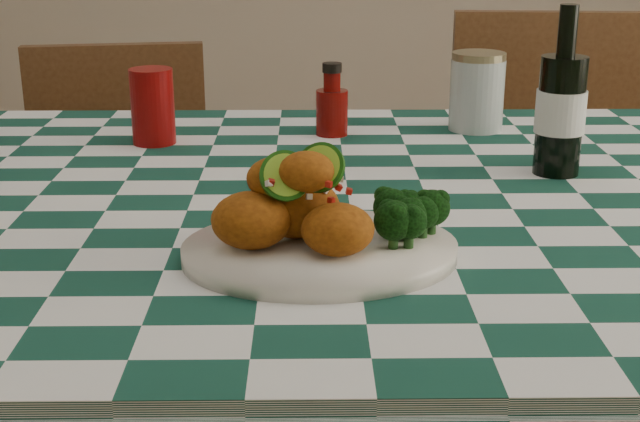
{
  "coord_description": "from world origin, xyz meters",
  "views": [
    {
      "loc": [
        -0.05,
        -1.12,
        1.15
      ],
      "look_at": [
        -0.04,
        -0.23,
        0.84
      ],
      "focal_mm": 50.0,
      "sensor_mm": 36.0,
      "label": 1
    }
  ],
  "objects_px": {
    "red_tumbler": "(153,106)",
    "fried_chicken_pile": "(307,198)",
    "ketchup_bottle": "(332,99)",
    "beer_bottle": "(562,91)",
    "mason_jar": "(477,91)",
    "plate": "(320,251)",
    "wooden_chair_left": "(122,256)",
    "wooden_chair_right": "(550,239)"
  },
  "relations": [
    {
      "from": "beer_bottle",
      "to": "wooden_chair_left",
      "type": "xyz_separation_m",
      "value": [
        -0.76,
        0.58,
        -0.47
      ]
    },
    {
      "from": "fried_chicken_pile",
      "to": "mason_jar",
      "type": "distance_m",
      "value": 0.66
    },
    {
      "from": "plate",
      "to": "fried_chicken_pile",
      "type": "height_order",
      "value": "fried_chicken_pile"
    },
    {
      "from": "fried_chicken_pile",
      "to": "wooden_chair_right",
      "type": "relative_size",
      "value": 0.17
    },
    {
      "from": "plate",
      "to": "fried_chicken_pile",
      "type": "relative_size",
      "value": 1.87
    },
    {
      "from": "ketchup_bottle",
      "to": "wooden_chair_left",
      "type": "bearing_deg",
      "value": 142.15
    },
    {
      "from": "red_tumbler",
      "to": "beer_bottle",
      "type": "height_order",
      "value": "beer_bottle"
    },
    {
      "from": "ketchup_bottle",
      "to": "mason_jar",
      "type": "height_order",
      "value": "mason_jar"
    },
    {
      "from": "wooden_chair_right",
      "to": "beer_bottle",
      "type": "bearing_deg",
      "value": -102.45
    },
    {
      "from": "mason_jar",
      "to": "wooden_chair_right",
      "type": "distance_m",
      "value": 0.56
    },
    {
      "from": "beer_bottle",
      "to": "wooden_chair_right",
      "type": "bearing_deg",
      "value": 73.58
    },
    {
      "from": "wooden_chair_left",
      "to": "ketchup_bottle",
      "type": "bearing_deg",
      "value": -46.07
    },
    {
      "from": "wooden_chair_right",
      "to": "ketchup_bottle",
      "type": "bearing_deg",
      "value": -140.13
    },
    {
      "from": "ketchup_bottle",
      "to": "red_tumbler",
      "type": "bearing_deg",
      "value": -169.63
    },
    {
      "from": "plate",
      "to": "red_tumbler",
      "type": "xyz_separation_m",
      "value": [
        -0.26,
        0.5,
        0.05
      ]
    },
    {
      "from": "fried_chicken_pile",
      "to": "wooden_chair_left",
      "type": "bearing_deg",
      "value": 114.06
    },
    {
      "from": "mason_jar",
      "to": "plate",
      "type": "bearing_deg",
      "value": -114.85
    },
    {
      "from": "red_tumbler",
      "to": "ketchup_bottle",
      "type": "height_order",
      "value": "same"
    },
    {
      "from": "red_tumbler",
      "to": "ketchup_bottle",
      "type": "relative_size",
      "value": 1.0
    },
    {
      "from": "fried_chicken_pile",
      "to": "red_tumbler",
      "type": "height_order",
      "value": "same"
    },
    {
      "from": "beer_bottle",
      "to": "wooden_chair_left",
      "type": "relative_size",
      "value": 0.27
    },
    {
      "from": "wooden_chair_left",
      "to": "wooden_chair_right",
      "type": "height_order",
      "value": "wooden_chair_right"
    },
    {
      "from": "beer_bottle",
      "to": "mason_jar",
      "type": "bearing_deg",
      "value": 104.29
    },
    {
      "from": "plate",
      "to": "mason_jar",
      "type": "height_order",
      "value": "mason_jar"
    },
    {
      "from": "mason_jar",
      "to": "wooden_chair_left",
      "type": "bearing_deg",
      "value": 155.7
    },
    {
      "from": "wooden_chair_left",
      "to": "mason_jar",
      "type": "bearing_deg",
      "value": -32.52
    },
    {
      "from": "plate",
      "to": "ketchup_bottle",
      "type": "xyz_separation_m",
      "value": [
        0.03,
        0.56,
        0.05
      ]
    },
    {
      "from": "red_tumbler",
      "to": "fried_chicken_pile",
      "type": "bearing_deg",
      "value": -64.0
    },
    {
      "from": "wooden_chair_left",
      "to": "red_tumbler",
      "type": "bearing_deg",
      "value": -76.72
    },
    {
      "from": "beer_bottle",
      "to": "wooden_chair_left",
      "type": "height_order",
      "value": "beer_bottle"
    },
    {
      "from": "fried_chicken_pile",
      "to": "wooden_chair_right",
      "type": "bearing_deg",
      "value": 59.87
    },
    {
      "from": "mason_jar",
      "to": "fried_chicken_pile",
      "type": "bearing_deg",
      "value": -115.97
    },
    {
      "from": "plate",
      "to": "fried_chicken_pile",
      "type": "xyz_separation_m",
      "value": [
        -0.01,
        0.0,
        0.06
      ]
    },
    {
      "from": "fried_chicken_pile",
      "to": "beer_bottle",
      "type": "distance_m",
      "value": 0.48
    },
    {
      "from": "fried_chicken_pile",
      "to": "wooden_chair_left",
      "type": "height_order",
      "value": "fried_chicken_pile"
    },
    {
      "from": "ketchup_bottle",
      "to": "wooden_chair_left",
      "type": "height_order",
      "value": "ketchup_bottle"
    },
    {
      "from": "red_tumbler",
      "to": "wooden_chair_left",
      "type": "distance_m",
      "value": 0.6
    },
    {
      "from": "beer_bottle",
      "to": "fried_chicken_pile",
      "type": "bearing_deg",
      "value": -137.59
    },
    {
      "from": "red_tumbler",
      "to": "beer_bottle",
      "type": "bearing_deg",
      "value": -16.67
    },
    {
      "from": "red_tumbler",
      "to": "ketchup_bottle",
      "type": "distance_m",
      "value": 0.29
    },
    {
      "from": "ketchup_bottle",
      "to": "beer_bottle",
      "type": "distance_m",
      "value": 0.4
    },
    {
      "from": "red_tumbler",
      "to": "wooden_chair_left",
      "type": "relative_size",
      "value": 0.14
    }
  ]
}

